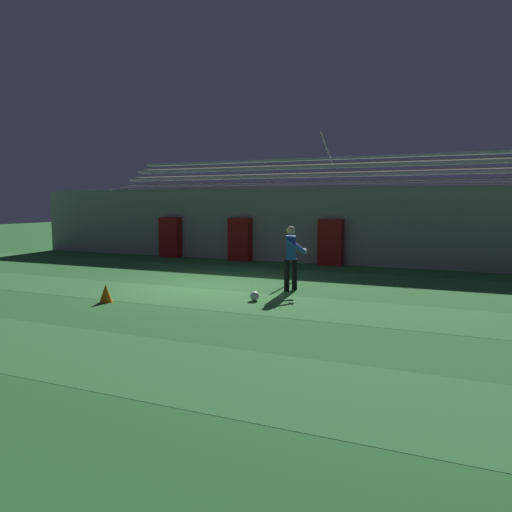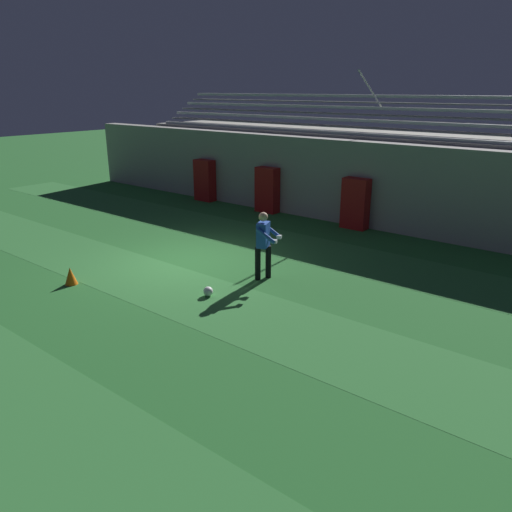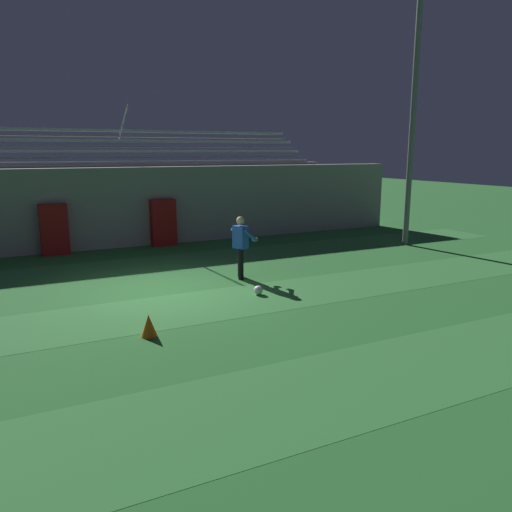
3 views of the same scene
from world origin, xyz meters
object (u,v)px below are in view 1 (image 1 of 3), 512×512
(padding_pillar_far_left, at_px, (170,237))
(goalkeeper, at_px, (291,254))
(soccer_ball, at_px, (255,296))
(padding_pillar_gate_right, at_px, (331,242))
(traffic_cone, at_px, (106,293))
(padding_pillar_gate_left, at_px, (240,239))

(padding_pillar_far_left, height_order, goalkeeper, padding_pillar_far_left)
(soccer_ball, bearing_deg, padding_pillar_far_left, 134.69)
(padding_pillar_gate_right, height_order, goalkeeper, padding_pillar_gate_right)
(goalkeeper, xyz_separation_m, soccer_ball, (-0.31, -1.64, -0.84))
(padding_pillar_gate_right, xyz_separation_m, soccer_ball, (0.20, -7.18, -0.73))
(traffic_cone, bearing_deg, padding_pillar_far_left, 115.00)
(traffic_cone, bearing_deg, goalkeeper, 43.48)
(padding_pillar_gate_right, bearing_deg, padding_pillar_gate_left, 180.00)
(padding_pillar_gate_left, relative_size, traffic_cone, 3.98)
(padding_pillar_gate_right, bearing_deg, soccer_ball, -88.40)
(padding_pillar_gate_left, bearing_deg, traffic_cone, -84.62)
(goalkeeper, distance_m, soccer_ball, 1.87)
(padding_pillar_gate_left, height_order, soccer_ball, padding_pillar_gate_left)
(padding_pillar_gate_right, relative_size, padding_pillar_far_left, 1.00)
(padding_pillar_gate_right, bearing_deg, traffic_cone, -108.03)
(padding_pillar_gate_left, relative_size, padding_pillar_gate_right, 1.00)
(padding_pillar_gate_right, height_order, traffic_cone, padding_pillar_gate_right)
(padding_pillar_far_left, bearing_deg, traffic_cone, -65.00)
(padding_pillar_gate_right, xyz_separation_m, goalkeeper, (0.51, -5.55, 0.12))
(padding_pillar_gate_left, xyz_separation_m, padding_pillar_far_left, (-3.24, 0.00, 0.00))
(padding_pillar_gate_left, bearing_deg, soccer_ball, -61.74)
(padding_pillar_far_left, bearing_deg, goalkeeper, -36.81)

